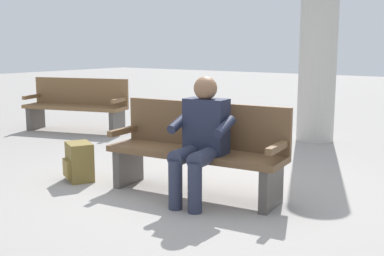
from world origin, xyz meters
name	(u,v)px	position (x,y,z in m)	size (l,w,h in m)	color
ground_plane	(194,195)	(0.00, 0.00, 0.00)	(40.00, 40.00, 0.00)	gray
bench_near	(198,148)	(0.01, -0.07, 0.46)	(1.84, 0.67, 0.90)	brown
person_seated	(201,137)	(-0.17, 0.14, 0.63)	(0.60, 0.60, 1.18)	#1E2338
backpack	(79,162)	(1.33, 0.30, 0.21)	(0.41, 0.39, 0.42)	brown
bench_far	(77,104)	(3.76, -1.82, 0.46)	(1.86, 0.98, 0.90)	brown
support_pillar	(319,32)	(0.10, -3.38, 1.66)	(0.56, 0.56, 3.32)	#B2AFA8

